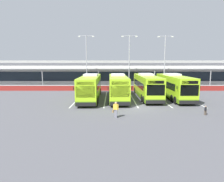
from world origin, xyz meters
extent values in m
plane|color=#4C4C51|center=(0.00, 0.00, 0.00)|extent=(200.00, 200.00, 0.00)
cube|color=silver|center=(0.00, 27.00, 2.75)|extent=(70.00, 10.00, 5.50)
cube|color=#19232D|center=(0.00, 21.98, 2.30)|extent=(66.00, 0.08, 2.20)
cube|color=#4C4C51|center=(0.00, 21.97, 5.15)|extent=(68.00, 0.08, 0.60)
cube|color=beige|center=(0.00, 20.50, 4.20)|extent=(67.00, 3.00, 0.24)
cube|color=gray|center=(0.00, 27.00, 5.75)|extent=(70.00, 10.00, 0.50)
cylinder|color=#999999|center=(-18.60, 19.30, 2.10)|extent=(0.20, 0.20, 4.20)
cylinder|color=#999999|center=(-6.20, 19.30, 2.10)|extent=(0.20, 0.20, 4.20)
cylinder|color=#999999|center=(6.20, 19.30, 2.10)|extent=(0.20, 0.20, 4.20)
cylinder|color=#999999|center=(18.60, 19.30, 2.10)|extent=(0.20, 0.20, 4.20)
cube|color=maroon|center=(0.00, 14.50, 0.50)|extent=(60.00, 0.36, 1.00)
cube|color=#B2B2B2|center=(0.00, 14.50, 1.05)|extent=(60.00, 0.40, 0.10)
cube|color=#9ED11E|center=(-6.44, 5.23, 1.91)|extent=(2.70, 12.03, 3.19)
cube|color=#598419|center=(-6.44, 5.23, 0.59)|extent=(2.72, 12.05, 0.56)
cube|color=black|center=(-6.44, 5.63, 2.15)|extent=(2.70, 9.63, 0.96)
cube|color=black|center=(-6.37, -0.72, 2.05)|extent=(2.31, 0.13, 1.40)
cube|color=black|center=(-6.37, -0.73, 3.05)|extent=(2.05, 0.11, 0.40)
cube|color=silver|center=(-6.45, 6.23, 3.64)|extent=(2.08, 2.83, 0.28)
cube|color=black|center=(-6.36, -0.83, 0.55)|extent=(2.45, 0.19, 0.44)
cube|color=black|center=(-4.92, -0.35, 2.40)|extent=(0.08, 0.12, 0.36)
cube|color=black|center=(-7.83, -0.39, 2.40)|extent=(0.08, 0.12, 0.36)
cylinder|color=black|center=(-5.30, 9.85, 0.52)|extent=(0.33, 1.04, 1.04)
cylinder|color=black|center=(-7.69, 9.82, 0.52)|extent=(0.33, 1.04, 1.04)
cylinder|color=black|center=(-5.21, 2.05, 0.52)|extent=(0.33, 1.04, 1.04)
cylinder|color=black|center=(-7.60, 2.02, 0.52)|extent=(0.33, 1.04, 1.04)
cylinder|color=black|center=(-5.19, 0.65, 0.52)|extent=(0.33, 1.04, 1.04)
cylinder|color=black|center=(-7.58, 0.62, 0.52)|extent=(0.33, 1.04, 1.04)
cube|color=#9ED11E|center=(-2.30, 5.55, 1.91)|extent=(2.70, 12.03, 3.19)
cube|color=#598419|center=(-2.30, 5.55, 0.59)|extent=(2.72, 12.05, 0.56)
cube|color=black|center=(-2.31, 5.95, 2.15)|extent=(2.70, 9.63, 0.96)
cube|color=black|center=(-2.23, -0.40, 2.05)|extent=(2.31, 0.13, 1.40)
cube|color=black|center=(-2.23, -0.41, 3.05)|extent=(2.05, 0.11, 0.40)
cube|color=silver|center=(-2.31, 6.55, 3.64)|extent=(2.08, 2.83, 0.28)
cube|color=black|center=(-2.23, -0.51, 0.55)|extent=(2.45, 0.19, 0.44)
cube|color=black|center=(-0.78, -0.03, 2.40)|extent=(0.08, 0.12, 0.36)
cube|color=black|center=(-3.69, -0.07, 2.40)|extent=(0.08, 0.12, 0.36)
cylinder|color=black|center=(-1.16, 10.16, 0.52)|extent=(0.33, 1.04, 1.04)
cylinder|color=black|center=(-3.55, 10.13, 0.52)|extent=(0.33, 1.04, 1.04)
cylinder|color=black|center=(-1.07, 2.36, 0.52)|extent=(0.33, 1.04, 1.04)
cylinder|color=black|center=(-3.46, 2.33, 0.52)|extent=(0.33, 1.04, 1.04)
cylinder|color=black|center=(-1.05, 0.96, 0.52)|extent=(0.33, 1.04, 1.04)
cylinder|color=black|center=(-3.44, 0.93, 0.52)|extent=(0.33, 1.04, 1.04)
cube|color=#9ED11E|center=(2.24, 6.65, 1.91)|extent=(2.70, 12.03, 3.19)
cube|color=#598419|center=(2.24, 6.65, 0.59)|extent=(2.72, 12.05, 0.56)
cube|color=black|center=(2.24, 7.05, 2.15)|extent=(2.70, 9.63, 0.96)
cube|color=black|center=(2.32, 0.70, 2.05)|extent=(2.31, 0.13, 1.40)
cube|color=black|center=(2.32, 0.69, 3.05)|extent=(2.05, 0.11, 0.40)
cube|color=silver|center=(2.23, 7.65, 3.64)|extent=(2.08, 2.83, 0.28)
cube|color=black|center=(2.32, 0.59, 0.55)|extent=(2.45, 0.19, 0.44)
cube|color=black|center=(3.77, 1.07, 2.40)|extent=(0.08, 0.12, 0.36)
cube|color=black|center=(0.86, 1.03, 2.40)|extent=(0.08, 0.12, 0.36)
cylinder|color=black|center=(3.38, 11.26, 0.52)|extent=(0.33, 1.04, 1.04)
cylinder|color=black|center=(0.99, 11.23, 0.52)|extent=(0.33, 1.04, 1.04)
cylinder|color=black|center=(3.48, 3.46, 0.52)|extent=(0.33, 1.04, 1.04)
cylinder|color=black|center=(1.09, 3.43, 0.52)|extent=(0.33, 1.04, 1.04)
cylinder|color=black|center=(3.50, 2.06, 0.52)|extent=(0.33, 1.04, 1.04)
cylinder|color=black|center=(1.11, 2.03, 0.52)|extent=(0.33, 1.04, 1.04)
cube|color=#9ED11E|center=(6.41, 6.41, 1.91)|extent=(2.70, 12.03, 3.19)
cube|color=#598419|center=(6.41, 6.41, 0.59)|extent=(2.72, 12.05, 0.56)
cube|color=black|center=(6.40, 6.81, 2.15)|extent=(2.70, 9.63, 0.96)
cube|color=black|center=(6.48, 0.47, 2.05)|extent=(2.31, 0.13, 1.40)
cube|color=black|center=(6.48, 0.46, 3.05)|extent=(2.05, 0.11, 0.40)
cube|color=silver|center=(6.40, 7.41, 3.64)|extent=(2.08, 2.83, 0.28)
cube|color=black|center=(6.48, 0.36, 0.55)|extent=(2.45, 0.19, 0.44)
cube|color=black|center=(7.93, 0.83, 2.40)|extent=(0.08, 0.12, 0.36)
cube|color=black|center=(5.02, 0.80, 2.40)|extent=(0.08, 0.12, 0.36)
cylinder|color=black|center=(7.55, 11.03, 0.52)|extent=(0.33, 1.04, 1.04)
cylinder|color=black|center=(5.16, 11.00, 0.52)|extent=(0.33, 1.04, 1.04)
cylinder|color=black|center=(7.64, 3.23, 0.52)|extent=(0.33, 1.04, 1.04)
cylinder|color=black|center=(5.25, 3.20, 0.52)|extent=(0.33, 1.04, 1.04)
cylinder|color=black|center=(7.66, 1.83, 0.52)|extent=(0.33, 1.04, 1.04)
cylinder|color=black|center=(5.27, 1.80, 0.52)|extent=(0.33, 1.04, 1.04)
cube|color=silver|center=(-8.40, 6.00, 0.00)|extent=(0.14, 13.00, 0.01)
cube|color=silver|center=(-4.20, 6.00, 0.00)|extent=(0.14, 13.00, 0.01)
cube|color=silver|center=(0.00, 6.00, 0.00)|extent=(0.14, 13.00, 0.01)
cube|color=silver|center=(4.20, 6.00, 0.00)|extent=(0.14, 13.00, 0.01)
cube|color=silver|center=(8.40, 6.00, 0.00)|extent=(0.14, 13.00, 0.01)
cube|color=slate|center=(-2.89, -4.51, 0.42)|extent=(0.18, 0.21, 0.84)
cube|color=slate|center=(-2.76, -4.67, 0.42)|extent=(0.18, 0.21, 0.84)
cube|color=gold|center=(-2.82, -4.59, 1.12)|extent=(0.38, 0.30, 0.56)
cube|color=gold|center=(-3.04, -4.54, 1.09)|extent=(0.11, 0.12, 0.54)
cube|color=gold|center=(-2.61, -4.65, 1.09)|extent=(0.11, 0.12, 0.54)
sphere|color=tan|center=(-2.82, -4.59, 1.51)|extent=(0.22, 0.22, 0.22)
cube|color=olive|center=(-3.10, -4.50, 0.63)|extent=(0.18, 0.30, 0.22)
cylinder|color=olive|center=(-3.10, -4.50, 0.81)|extent=(0.02, 0.02, 0.16)
cube|color=#4C4238|center=(6.56, -3.64, 0.26)|extent=(0.14, 0.14, 0.52)
cube|color=#4C4238|center=(6.69, -3.64, 0.26)|extent=(0.14, 0.14, 0.52)
cube|color=black|center=(6.62, -3.64, 0.69)|extent=(0.25, 0.23, 0.35)
cube|color=black|center=(6.51, -3.72, 0.68)|extent=(0.08, 0.08, 0.33)
cube|color=black|center=(6.74, -3.56, 0.68)|extent=(0.08, 0.08, 0.33)
sphere|color=tan|center=(6.62, -3.64, 0.94)|extent=(0.14, 0.14, 0.14)
cylinder|color=#9E9EA3|center=(-8.44, 16.86, 5.50)|extent=(0.20, 0.20, 11.00)
cylinder|color=#9E9EA3|center=(-8.44, 16.86, 10.85)|extent=(2.80, 0.10, 0.10)
cube|color=silver|center=(-9.84, 16.86, 10.75)|extent=(0.44, 0.28, 0.20)
cube|color=silver|center=(-7.04, 16.86, 10.75)|extent=(0.44, 0.28, 0.20)
cylinder|color=#9E9EA3|center=(0.35, 16.95, 5.50)|extent=(0.20, 0.20, 11.00)
cylinder|color=#9E9EA3|center=(0.35, 16.95, 10.85)|extent=(2.80, 0.10, 0.10)
cube|color=silver|center=(-1.05, 16.95, 10.75)|extent=(0.44, 0.28, 0.20)
cube|color=silver|center=(1.75, 16.95, 10.75)|extent=(0.44, 0.28, 0.20)
cylinder|color=#9E9EA3|center=(7.78, 17.37, 5.50)|extent=(0.20, 0.20, 11.00)
cylinder|color=#9E9EA3|center=(7.78, 17.37, 10.85)|extent=(2.80, 0.10, 0.10)
cube|color=silver|center=(6.38, 17.37, 10.75)|extent=(0.44, 0.28, 0.20)
cube|color=silver|center=(9.18, 17.37, 10.75)|extent=(0.44, 0.28, 0.20)
camera|label=1|loc=(-3.20, -23.46, 5.47)|focal=31.06mm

